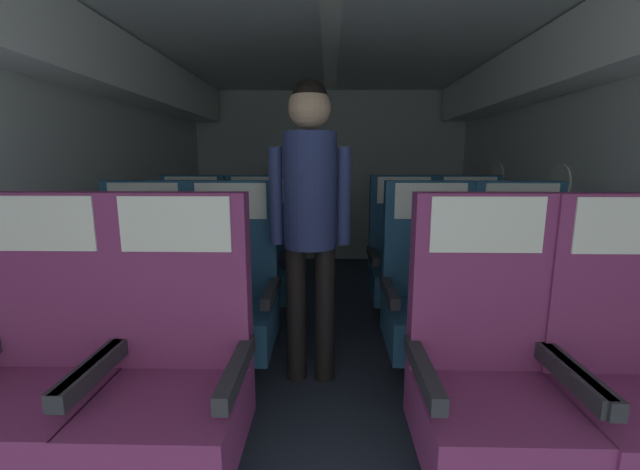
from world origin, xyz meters
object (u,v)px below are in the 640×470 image
(seat_c_left_window, at_px, (191,261))
(seat_b_right_window, at_px, (430,299))
(seat_a_right_window, at_px, (486,379))
(seat_b_left_aisle, at_px, (231,299))
(seat_b_right_aisle, at_px, (520,301))
(seat_c_left_aisle, at_px, (257,261))
(seat_a_left_aisle, at_px, (175,377))
(seat_b_left_window, at_px, (144,297))
(seat_a_right_aisle, at_px, (630,383))
(seat_c_right_aisle, at_px, (469,262))
(flight_attendant, at_px, (310,203))
(seat_c_right_window, at_px, (403,263))
(seat_a_left_window, at_px, (41,375))

(seat_c_left_window, bearing_deg, seat_b_right_window, -26.72)
(seat_a_right_window, height_order, seat_b_left_aisle, same)
(seat_b_right_aisle, xyz_separation_m, seat_c_left_aisle, (-1.61, 0.84, 0.00))
(seat_a_left_aisle, distance_m, seat_b_left_window, 0.97)
(seat_b_right_aisle, xyz_separation_m, seat_c_left_window, (-2.12, 0.83, 0.00))
(seat_a_right_aisle, distance_m, seat_c_right_aisle, 1.68)
(seat_a_left_aisle, distance_m, seat_b_right_window, 1.40)
(seat_b_right_aisle, height_order, seat_c_right_aisle, same)
(seat_a_right_window, height_order, seat_b_left_window, same)
(seat_a_left_aisle, bearing_deg, seat_b_right_window, 37.08)
(seat_a_right_window, height_order, flight_attendant, flight_attendant)
(seat_c_left_aisle, relative_size, flight_attendant, 0.69)
(seat_b_right_window, height_order, seat_c_right_window, same)
(seat_a_left_window, relative_size, seat_c_right_window, 1.00)
(seat_a_left_aisle, bearing_deg, seat_c_right_window, 56.06)
(seat_a_right_aisle, relative_size, seat_b_right_aisle, 1.00)
(seat_c_left_aisle, bearing_deg, seat_a_left_aisle, -90.00)
(seat_c_right_aisle, bearing_deg, seat_a_right_aisle, -90.45)
(seat_a_right_window, distance_m, seat_b_right_aisle, 0.96)
(flight_attendant, bearing_deg, seat_b_right_window, 5.26)
(seat_b_left_window, bearing_deg, seat_a_right_window, -27.05)
(seat_a_left_window, xyz_separation_m, seat_c_right_window, (1.60, 1.65, 0.00))
(seat_c_left_window, bearing_deg, seat_b_left_aisle, -58.76)
(seat_a_right_window, relative_size, seat_c_right_window, 1.00)
(seat_b_left_aisle, relative_size, seat_c_left_aisle, 1.00)
(seat_b_right_window, height_order, seat_c_left_aisle, same)
(seat_b_right_aisle, height_order, seat_b_right_window, same)
(seat_c_left_aisle, bearing_deg, seat_c_right_aisle, 0.41)
(seat_b_left_aisle, relative_size, seat_c_right_aisle, 1.00)
(seat_a_left_aisle, xyz_separation_m, seat_a_right_aisle, (1.60, 0.00, 0.00))
(seat_b_right_window, bearing_deg, flight_attendant, -177.31)
(seat_b_left_aisle, height_order, flight_attendant, flight_attendant)
(seat_a_right_window, xyz_separation_m, seat_b_left_aisle, (-1.11, 0.81, 0.00))
(seat_c_right_window, distance_m, flight_attendant, 1.20)
(seat_b_right_aisle, height_order, seat_c_left_window, same)
(seat_a_left_window, height_order, seat_a_left_aisle, same)
(seat_b_left_aisle, bearing_deg, seat_a_right_aisle, -27.10)
(seat_a_right_window, bearing_deg, seat_a_left_aisle, -179.36)
(seat_a_left_aisle, xyz_separation_m, seat_c_right_window, (1.11, 1.65, 0.00))
(seat_b_right_window, height_order, flight_attendant, flight_attendant)
(seat_a_left_aisle, distance_m, seat_c_right_window, 1.99)
(seat_a_left_aisle, distance_m, seat_b_left_aisle, 0.82)
(seat_c_left_window, relative_size, seat_c_right_window, 1.00)
(seat_b_left_aisle, distance_m, seat_b_right_aisle, 1.61)
(seat_b_left_window, distance_m, seat_c_left_aisle, 0.97)
(seat_a_right_aisle, xyz_separation_m, seat_c_left_aisle, (-1.60, 1.66, 0.00))
(seat_a_right_aisle, height_order, seat_c_right_window, same)
(seat_a_left_window, bearing_deg, seat_b_left_aisle, 58.94)
(seat_c_right_aisle, xyz_separation_m, seat_c_right_window, (-0.50, -0.02, 0.00))
(seat_b_left_window, relative_size, seat_c_left_window, 1.00)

